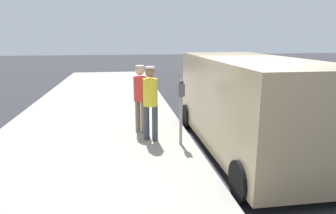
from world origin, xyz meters
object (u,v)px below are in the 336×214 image
pedestrian_in_yellow (150,99)px  pedestrian_in_red (140,94)px  parking_meter_near (181,101)px  parked_van (249,103)px

pedestrian_in_yellow → pedestrian_in_red: 0.71m
pedestrian_in_yellow → pedestrian_in_red: bearing=-74.0°
parking_meter_near → pedestrian_in_yellow: size_ratio=0.85×
pedestrian_in_yellow → pedestrian_in_red: size_ratio=1.02×
parking_meter_near → parked_van: parked_van is taller
parking_meter_near → pedestrian_in_yellow: (0.66, -0.38, 0.00)m
parking_meter_near → parked_van: bearing=169.4°
pedestrian_in_yellow → pedestrian_in_red: pedestrian_in_yellow is taller
pedestrian_in_yellow → parked_van: (-2.16, 0.66, -0.03)m
pedestrian_in_yellow → parking_meter_near: bearing=150.3°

